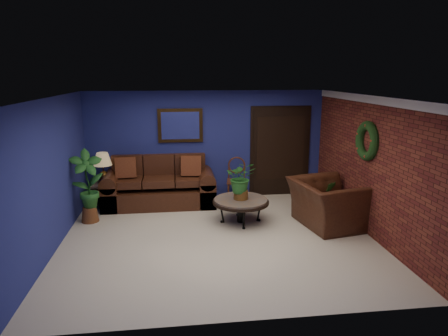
{
  "coord_description": "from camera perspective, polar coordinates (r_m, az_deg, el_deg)",
  "views": [
    {
      "loc": [
        -0.72,
        -6.64,
        2.89
      ],
      "look_at": [
        0.17,
        0.55,
        1.16
      ],
      "focal_mm": 32.0,
      "sensor_mm": 36.0,
      "label": 1
    }
  ],
  "objects": [
    {
      "name": "sofa",
      "position": [
        9.1,
        -9.16,
        -2.86
      ],
      "size": [
        2.44,
        1.06,
        1.1
      ],
      "color": "#432313",
      "rests_on": "ground"
    },
    {
      "name": "tall_plant",
      "position": [
        8.23,
        -18.93,
        -2.11
      ],
      "size": [
        0.74,
        0.61,
        1.45
      ],
      "color": "brown",
      "rests_on": "ground"
    },
    {
      "name": "table_lamp",
      "position": [
        9.04,
        -16.92,
        0.51
      ],
      "size": [
        0.4,
        0.4,
        0.66
      ],
      "color": "#412C11",
      "rests_on": "end_table"
    },
    {
      "name": "coffee_table",
      "position": [
        7.88,
        2.41,
        -4.85
      ],
      "size": [
        1.11,
        1.11,
        0.47
      ],
      "rotation": [
        0.0,
        0.0,
        -0.11
      ],
      "color": "#554E4A",
      "rests_on": "ground"
    },
    {
      "name": "crown_molding",
      "position": [
        7.49,
        20.59,
        9.11
      ],
      "size": [
        0.03,
        5.0,
        0.14
      ],
      "primitive_type": "cube",
      "color": "white",
      "rests_on": "wall_right_brick"
    },
    {
      "name": "wall_back",
      "position": [
        9.31,
        -2.49,
        3.31
      ],
      "size": [
        5.5,
        0.04,
        2.5
      ],
      "primitive_type": "cube",
      "color": "navy",
      "rests_on": "ground"
    },
    {
      "name": "wall_left",
      "position": [
        7.13,
        -23.35,
        -0.94
      ],
      "size": [
        0.04,
        5.0,
        2.5
      ],
      "primitive_type": "cube",
      "color": "navy",
      "rests_on": "ground"
    },
    {
      "name": "floor_plant",
      "position": [
        8.49,
        14.56,
        -4.21
      ],
      "size": [
        0.35,
        0.3,
        0.75
      ],
      "color": "brown",
      "rests_on": "ground"
    },
    {
      "name": "ceiling",
      "position": [
        6.69,
        -0.85,
        10.13
      ],
      "size": [
        5.5,
        5.0,
        0.02
      ],
      "primitive_type": "cube",
      "color": "silver",
      "rests_on": "wall_back"
    },
    {
      "name": "wreath",
      "position": [
        7.6,
        19.76,
        3.67
      ],
      "size": [
        0.16,
        0.72,
        0.72
      ],
      "primitive_type": "torus",
      "rotation": [
        0.0,
        1.57,
        0.0
      ],
      "color": "black",
      "rests_on": "wall_right_brick"
    },
    {
      "name": "armchair",
      "position": [
        7.95,
        14.56,
        -4.93
      ],
      "size": [
        1.41,
        1.55,
        0.88
      ],
      "primitive_type": "imported",
      "rotation": [
        0.0,
        0.0,
        1.76
      ],
      "color": "#432313",
      "rests_on": "ground"
    },
    {
      "name": "end_table",
      "position": [
        9.18,
        -16.69,
        -2.85
      ],
      "size": [
        0.58,
        0.58,
        0.53
      ],
      "color": "#554E4A",
      "rests_on": "ground"
    },
    {
      "name": "closet_door",
      "position": [
        9.62,
        7.99,
        2.3
      ],
      "size": [
        1.44,
        0.06,
        2.18
      ],
      "primitive_type": "cube",
      "color": "black",
      "rests_on": "wall_back"
    },
    {
      "name": "coffee_plant",
      "position": [
        7.74,
        2.44,
        -1.51
      ],
      "size": [
        0.61,
        0.55,
        0.76
      ],
      "color": "brown",
      "rests_on": "coffee_table"
    },
    {
      "name": "floor",
      "position": [
        7.28,
        -0.78,
        -9.93
      ],
      "size": [
        5.5,
        5.5,
        0.0
      ],
      "primitive_type": "plane",
      "color": "beige",
      "rests_on": "ground"
    },
    {
      "name": "side_chair",
      "position": [
        9.17,
        1.8,
        -1.21
      ],
      "size": [
        0.49,
        0.49,
        1.01
      ],
      "rotation": [
        0.0,
        0.0,
        -0.16
      ],
      "color": "#502817",
      "rests_on": "ground"
    },
    {
      "name": "wall_mirror",
      "position": [
        9.18,
        -6.26,
        6.06
      ],
      "size": [
        1.02,
        0.06,
        0.77
      ],
      "primitive_type": "cube",
      "color": "#412C11",
      "rests_on": "wall_back"
    },
    {
      "name": "wall_right_brick",
      "position": [
        7.67,
        20.07,
        0.29
      ],
      "size": [
        0.04,
        5.0,
        2.5
      ],
      "primitive_type": "cube",
      "color": "maroon",
      "rests_on": "ground"
    }
  ]
}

